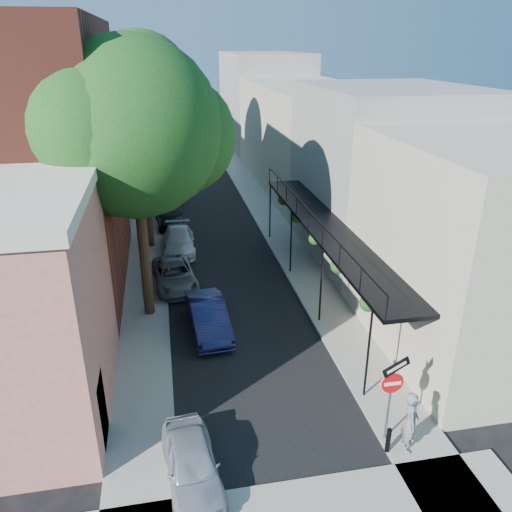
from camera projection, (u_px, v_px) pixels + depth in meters
name	position (u px, v px, depth m)	size (l,w,h in m)	color
ground	(291.00, 483.00, 13.52)	(160.00, 160.00, 0.00)	black
road_surface	(199.00, 189.00, 40.61)	(6.00, 64.00, 0.01)	black
sidewalk_left	(149.00, 191.00, 39.90)	(2.00, 64.00, 0.12)	gray
sidewalk_right	(247.00, 186.00, 41.27)	(2.00, 64.00, 0.12)	gray
buildings_left	(68.00, 134.00, 35.95)	(10.10, 59.10, 12.00)	tan
buildings_right	(309.00, 132.00, 39.94)	(9.80, 55.00, 10.00)	#B9AF98
sign_post	(392.00, 386.00, 14.14)	(0.89, 0.17, 2.99)	#595B60
bollard	(388.00, 440.00, 14.28)	(0.14, 0.14, 0.80)	black
oak_near	(145.00, 131.00, 19.10)	(7.48, 6.80, 11.42)	black
oak_mid	(147.00, 123.00, 26.61)	(6.60, 6.00, 10.20)	black
oak_far	(148.00, 86.00, 34.31)	(7.70, 7.00, 11.90)	black
parked_car_a	(192.00, 464.00, 13.40)	(1.39, 3.46, 1.18)	#979CA7
parked_car_b	(208.00, 317.00, 20.41)	(1.42, 4.07, 1.34)	#151944
parked_car_c	(175.00, 275.00, 24.24)	(1.94, 4.21, 1.17)	slate
parked_car_d	(179.00, 241.00, 28.38)	(1.72, 4.22, 1.23)	silver
parked_car_e	(169.00, 215.00, 32.31)	(1.66, 4.14, 1.41)	black
parked_car_f	(176.00, 190.00, 37.99)	(1.37, 3.92, 1.29)	slate
parked_car_g	(166.00, 175.00, 42.15)	(2.30, 5.00, 1.39)	#9099A2
pedestrian	(411.00, 422.00, 14.16)	(0.71, 0.47, 1.95)	slate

